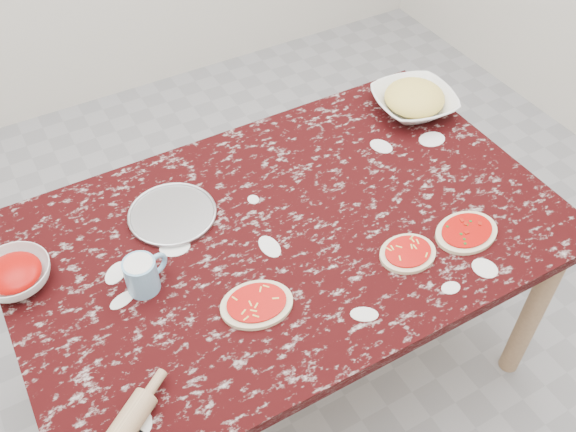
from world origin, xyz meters
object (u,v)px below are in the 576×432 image
(worktable, at_px, (288,246))
(pizza_tray, at_px, (172,215))
(sauce_bowl, at_px, (15,276))
(cheese_bowl, at_px, (414,102))
(flour_mug, at_px, (142,274))

(worktable, relative_size, pizza_tray, 6.18)
(sauce_bowl, bearing_deg, worktable, -13.94)
(worktable, height_order, cheese_bowl, cheese_bowl)
(flour_mug, bearing_deg, worktable, -0.07)
(worktable, xyz_separation_m, sauce_bowl, (-0.74, 0.18, 0.11))
(pizza_tray, xyz_separation_m, flour_mug, (-0.17, -0.21, 0.05))
(sauce_bowl, xyz_separation_m, flour_mug, (0.30, -0.18, 0.02))
(pizza_tray, height_order, cheese_bowl, cheese_bowl)
(pizza_tray, relative_size, sauce_bowl, 1.32)
(worktable, distance_m, sauce_bowl, 0.77)
(cheese_bowl, bearing_deg, flour_mug, -165.92)
(flour_mug, bearing_deg, pizza_tray, 52.08)
(cheese_bowl, relative_size, flour_mug, 2.18)
(pizza_tray, distance_m, sauce_bowl, 0.46)
(sauce_bowl, xyz_separation_m, cheese_bowl, (1.41, 0.10, 0.00))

